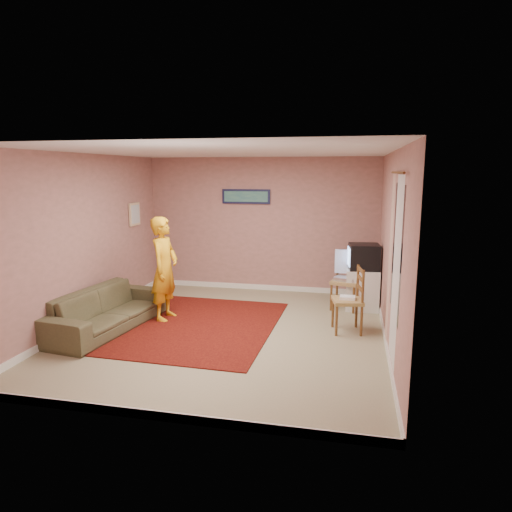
% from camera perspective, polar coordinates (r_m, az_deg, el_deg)
% --- Properties ---
extents(ground, '(5.00, 5.00, 0.00)m').
position_cam_1_polar(ground, '(6.84, -3.51, -9.42)').
color(ground, gray).
rests_on(ground, ground).
extents(wall_back, '(4.50, 0.02, 2.60)m').
position_cam_1_polar(wall_back, '(8.92, 0.69, 3.90)').
color(wall_back, tan).
rests_on(wall_back, ground).
extents(wall_front, '(4.50, 0.02, 2.60)m').
position_cam_1_polar(wall_front, '(4.20, -12.85, -3.96)').
color(wall_front, tan).
rests_on(wall_front, ground).
extents(wall_left, '(0.02, 5.00, 2.60)m').
position_cam_1_polar(wall_left, '(7.43, -20.61, 1.88)').
color(wall_left, tan).
rests_on(wall_left, ground).
extents(wall_right, '(0.02, 5.00, 2.60)m').
position_cam_1_polar(wall_right, '(6.29, 16.51, 0.66)').
color(wall_right, tan).
rests_on(wall_right, ground).
extents(ceiling, '(4.50, 5.00, 0.02)m').
position_cam_1_polar(ceiling, '(6.43, -3.78, 12.91)').
color(ceiling, silver).
rests_on(ceiling, wall_back).
extents(baseboard_back, '(4.50, 0.02, 0.10)m').
position_cam_1_polar(baseboard_back, '(9.14, 0.66, -3.91)').
color(baseboard_back, white).
rests_on(baseboard_back, ground).
extents(baseboard_front, '(4.50, 0.02, 0.10)m').
position_cam_1_polar(baseboard_front, '(4.68, -12.14, -18.92)').
color(baseboard_front, white).
rests_on(baseboard_front, ground).
extents(baseboard_left, '(0.02, 5.00, 0.10)m').
position_cam_1_polar(baseboard_left, '(7.70, -19.94, -7.35)').
color(baseboard_left, white).
rests_on(baseboard_left, ground).
extents(baseboard_right, '(0.02, 5.00, 0.10)m').
position_cam_1_polar(baseboard_right, '(6.61, 15.85, -10.06)').
color(baseboard_right, white).
rests_on(baseboard_right, ground).
extents(window, '(0.01, 1.10, 1.50)m').
position_cam_1_polar(window, '(5.38, 17.23, 0.63)').
color(window, black).
rests_on(window, wall_right).
extents(curtain_sheer, '(0.01, 0.75, 2.10)m').
position_cam_1_polar(curtain_sheer, '(5.27, 17.11, -1.78)').
color(curtain_sheer, white).
rests_on(curtain_sheer, wall_right).
extents(curtain_floral, '(0.01, 0.35, 2.10)m').
position_cam_1_polar(curtain_floral, '(5.96, 16.40, -0.36)').
color(curtain_floral, beige).
rests_on(curtain_floral, wall_right).
extents(curtain_rod, '(0.02, 1.40, 0.02)m').
position_cam_1_polar(curtain_rod, '(5.31, 17.27, 9.94)').
color(curtain_rod, brown).
rests_on(curtain_rod, wall_right).
extents(picture_back, '(0.95, 0.04, 0.28)m').
position_cam_1_polar(picture_back, '(8.90, -1.26, 7.44)').
color(picture_back, '#141739').
rests_on(picture_back, wall_back).
extents(picture_left, '(0.04, 0.38, 0.42)m').
position_cam_1_polar(picture_left, '(8.77, -14.92, 5.08)').
color(picture_left, beige).
rests_on(picture_left, wall_left).
extents(area_rug, '(2.40, 2.97, 0.02)m').
position_cam_1_polar(area_rug, '(7.12, -7.35, -8.59)').
color(area_rug, '#320507').
rests_on(area_rug, ground).
extents(tv_cabinet, '(0.55, 0.50, 0.70)m').
position_cam_1_polar(tv_cabinet, '(8.03, 13.17, -4.05)').
color(tv_cabinet, silver).
rests_on(tv_cabinet, ground).
extents(crt_tv, '(0.55, 0.50, 0.43)m').
position_cam_1_polar(crt_tv, '(7.90, 13.31, -0.09)').
color(crt_tv, black).
rests_on(crt_tv, tv_cabinet).
extents(chair_a, '(0.53, 0.51, 0.54)m').
position_cam_1_polar(chair_a, '(7.89, 11.15, -2.32)').
color(chair_a, '#A3784F').
rests_on(chair_a, ground).
extents(dvd_player, '(0.42, 0.35, 0.06)m').
position_cam_1_polar(dvd_player, '(7.90, 11.14, -2.80)').
color(dvd_player, '#B6B6BB').
rests_on(dvd_player, chair_a).
extents(blue_throw, '(0.39, 0.05, 0.41)m').
position_cam_1_polar(blue_throw, '(8.03, 11.23, -0.68)').
color(blue_throw, '#91B3ED').
rests_on(blue_throw, chair_a).
extents(chair_b, '(0.49, 0.51, 0.53)m').
position_cam_1_polar(chair_b, '(6.79, 11.39, -4.51)').
color(chair_b, '#A3784F').
rests_on(chair_b, ground).
extents(game_console, '(0.22, 0.16, 0.04)m').
position_cam_1_polar(game_console, '(6.81, 11.36, -5.11)').
color(game_console, white).
rests_on(game_console, chair_b).
extents(sofa, '(1.08, 2.17, 0.61)m').
position_cam_1_polar(sofa, '(7.18, -18.20, -6.40)').
color(sofa, '#4E4A2F').
rests_on(sofa, ground).
extents(person, '(0.42, 0.62, 1.64)m').
position_cam_1_polar(person, '(7.32, -11.37, -1.57)').
color(person, gold).
rests_on(person, ground).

